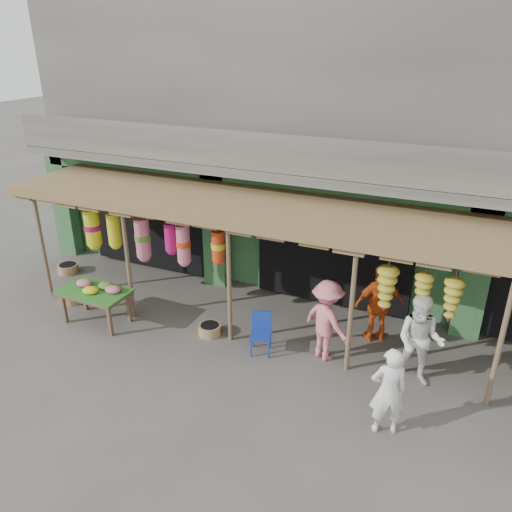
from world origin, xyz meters
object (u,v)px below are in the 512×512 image
at_px(flower_table, 96,292).
at_px(person_right, 420,341).
at_px(person_front, 388,391).
at_px(person_shopper, 327,321).
at_px(person_vendor, 379,304).
at_px(blue_chair, 261,330).

relative_size(flower_table, person_right, 0.87).
distance_m(person_front, person_right, 1.53).
xyz_separation_m(person_front, person_shopper, (-1.47, 1.57, 0.05)).
bearing_deg(person_vendor, person_shopper, 22.39).
bearing_deg(person_shopper, person_right, -154.15).
xyz_separation_m(flower_table, person_shopper, (5.02, 0.76, 0.10)).
relative_size(flower_table, person_vendor, 0.90).
bearing_deg(flower_table, person_right, 6.68).
bearing_deg(person_vendor, person_front, 74.55).
xyz_separation_m(blue_chair, person_vendor, (2.05, 1.34, 0.38)).
height_order(person_right, person_vendor, person_right).
bearing_deg(blue_chair, flower_table, 170.03).
bearing_deg(blue_chair, person_front, -41.72).
height_order(flower_table, person_right, person_right).
bearing_deg(person_right, blue_chair, -170.92).
relative_size(person_front, person_right, 0.89).
xyz_separation_m(flower_table, person_right, (6.77, 0.70, 0.14)).
xyz_separation_m(blue_chair, person_shopper, (1.25, 0.31, 0.36)).
bearing_deg(flower_table, blue_chair, 7.69).
relative_size(blue_chair, person_front, 0.54).
bearing_deg(person_front, flower_table, -30.26).
bearing_deg(person_front, person_shopper, -70.02).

